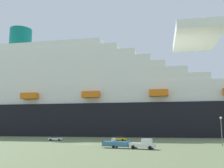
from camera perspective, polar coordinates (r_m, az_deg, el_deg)
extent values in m
plane|color=#66754C|center=(100.14, -0.34, -12.16)|extent=(600.00, 600.00, 0.00)
cube|color=black|center=(136.01, -8.97, -8.12)|extent=(216.57, 43.39, 15.01)
cube|color=white|center=(136.47, -8.87, -4.29)|extent=(190.64, 39.56, 3.20)
cube|color=white|center=(138.29, -10.52, -2.98)|extent=(177.92, 38.73, 3.20)
cube|color=white|center=(140.29, -12.12, -1.70)|extent=(169.09, 38.20, 3.20)
cube|color=white|center=(142.46, -13.67, -0.46)|extent=(162.06, 37.20, 3.20)
cube|color=white|center=(144.79, -15.18, 0.74)|extent=(151.69, 36.34, 3.20)
cube|color=white|center=(147.29, -16.63, 1.91)|extent=(141.24, 35.39, 3.20)
cube|color=white|center=(149.94, -18.04, 3.03)|extent=(136.87, 34.93, 3.20)
cube|color=white|center=(152.72, -19.40, 4.11)|extent=(130.84, 34.26, 3.20)
cube|color=white|center=(155.65, -20.71, 5.15)|extent=(122.69, 33.43, 3.20)
cube|color=white|center=(158.70, -21.98, 6.15)|extent=(115.02, 32.28, 3.20)
cube|color=white|center=(136.56, 18.39, 9.99)|extent=(23.12, 38.55, 4.00)
cylinder|color=#0C7266|center=(157.64, -19.80, 9.19)|extent=(12.84, 12.84, 12.98)
cylinder|color=silver|center=(138.54, 20.11, 11.56)|extent=(0.80, 0.80, 12.00)
cube|color=orange|center=(126.71, -18.02, -2.56)|extent=(8.13, 3.54, 2.80)
cube|color=orange|center=(115.25, -4.76, -2.36)|extent=(8.13, 3.54, 2.80)
cube|color=orange|center=(111.02, 10.41, -1.97)|extent=(8.13, 3.54, 2.80)
cube|color=white|center=(57.16, 6.82, -13.43)|extent=(5.86, 2.91, 0.90)
cube|color=white|center=(56.83, 7.80, -12.52)|extent=(2.30, 2.15, 0.90)
cube|color=#26333F|center=(56.66, 8.47, -12.61)|extent=(0.38, 1.67, 0.63)
cylinder|color=black|center=(57.65, 9.04, -13.79)|extent=(0.84, 0.41, 0.80)
cylinder|color=black|center=(55.72, 8.52, -13.97)|extent=(0.84, 0.41, 0.80)
cylinder|color=black|center=(58.68, 5.38, -13.78)|extent=(0.84, 0.41, 0.80)
cylinder|color=black|center=(56.78, 4.75, -13.94)|extent=(0.84, 0.41, 0.80)
cube|color=#595960|center=(59.20, 0.98, -13.71)|extent=(6.96, 2.79, 0.16)
cube|color=#595960|center=(57.82, 4.76, -13.79)|extent=(2.21, 0.49, 0.10)
cylinder|color=black|center=(60.19, 1.04, -13.78)|extent=(0.67, 0.32, 0.64)
cylinder|color=black|center=(58.48, 0.34, -13.92)|extent=(0.67, 0.32, 0.64)
cube|color=teal|center=(59.16, 0.97, -13.20)|extent=(6.38, 2.87, 0.90)
cone|color=teal|center=(57.95, 4.25, -13.26)|extent=(1.46, 1.85, 1.67)
cube|color=silver|center=(59.35, 0.41, -12.42)|extent=(0.96, 1.12, 0.70)
cube|color=black|center=(60.47, -1.98, -13.11)|extent=(0.44, 0.55, 1.10)
cylinder|color=slate|center=(70.20, 23.35, -9.91)|extent=(0.20, 0.20, 6.71)
sphere|color=#F9F2CC|center=(70.21, 23.17, -6.98)|extent=(0.56, 0.56, 0.56)
cube|color=white|center=(89.52, -12.52, -11.85)|extent=(4.62, 2.46, 0.70)
cube|color=#1E232D|center=(89.56, -12.65, -11.45)|extent=(2.68, 2.00, 0.55)
cylinder|color=black|center=(90.00, -11.45, -12.10)|extent=(0.68, 0.31, 0.66)
cylinder|color=black|center=(88.23, -11.79, -12.15)|extent=(0.68, 0.31, 0.66)
cylinder|color=black|center=(90.86, -13.25, -12.01)|extent=(0.68, 0.31, 0.66)
cylinder|color=black|center=(89.11, -13.62, -12.05)|extent=(0.68, 0.31, 0.66)
cube|color=yellow|center=(86.61, 1.69, -12.16)|extent=(4.63, 2.58, 0.70)
cube|color=#1E232D|center=(86.66, 1.55, -11.74)|extent=(2.69, 2.09, 0.55)
cylinder|color=black|center=(87.03, 2.83, -12.37)|extent=(0.69, 0.32, 0.66)
cylinder|color=black|center=(85.23, 2.39, -12.44)|extent=(0.69, 0.32, 0.66)
cylinder|color=black|center=(88.04, 1.02, -12.34)|extent=(0.69, 0.32, 0.66)
cylinder|color=black|center=(86.26, 0.54, -12.41)|extent=(0.69, 0.32, 0.66)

